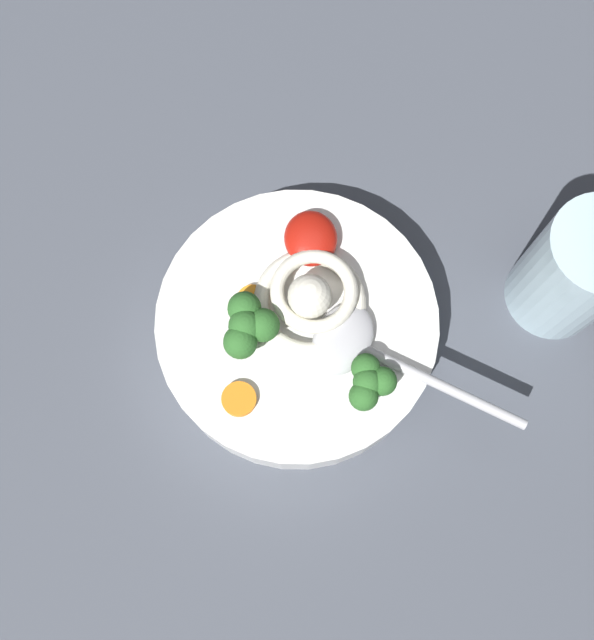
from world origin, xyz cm
name	(u,v)px	position (x,y,z in cm)	size (l,w,h in cm)	color
table_slab	(258,336)	(0.00, 0.00, 1.27)	(97.81, 97.81, 2.53)	#474C56
soup_bowl	(297,328)	(-0.56, -3.34, 5.07)	(22.33, 22.33, 4.91)	white
noodle_pile	(311,298)	(0.77, -4.53, 8.66)	(9.70, 9.51, 3.90)	silver
soup_spoon	(359,347)	(-3.30, -7.88, 8.24)	(11.79, 16.49, 1.60)	#B7B7BC
chili_sauce_dollop	(311,238)	(5.74, -4.97, 8.50)	(4.70, 4.23, 2.12)	#B2190F
broccoli_floret_center	(248,326)	(-1.41, 0.38, 9.94)	(5.04, 4.33, 3.98)	#7A9E60
broccoli_floret_rear	(370,382)	(-6.33, -8.21, 9.58)	(4.31, 3.71, 3.41)	#7A9E60
carrot_slice_front	(258,300)	(1.19, -0.42, 7.77)	(2.52, 2.52, 0.66)	orange
carrot_slice_beside_chili	(239,399)	(-6.46, 1.56, 7.74)	(2.66, 2.66, 0.60)	orange
drinking_glass	(576,271)	(1.19, -25.33, 8.57)	(7.91, 7.91, 12.08)	silver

